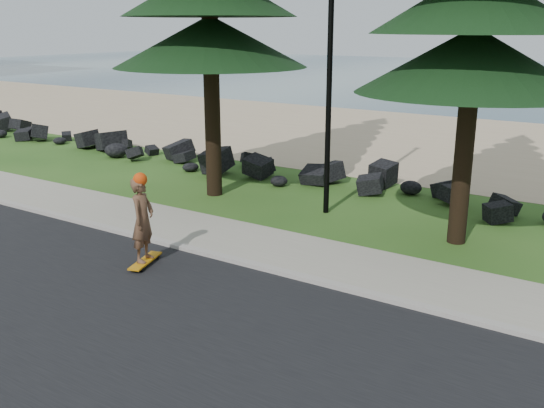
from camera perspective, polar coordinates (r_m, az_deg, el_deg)
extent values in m
plane|color=#295219|center=(13.15, -1.52, -4.24)|extent=(160.00, 160.00, 0.00)
cube|color=black|center=(10.10, -16.44, -11.60)|extent=(160.00, 7.00, 0.02)
cube|color=#A69E95|center=(12.45, -3.88, -5.25)|extent=(160.00, 0.20, 0.10)
cube|color=gray|center=(13.29, -1.03, -3.83)|extent=(160.00, 2.00, 0.08)
cube|color=tan|center=(26.01, 16.96, 5.45)|extent=(160.00, 15.00, 0.01)
cylinder|color=black|center=(15.06, 5.48, 13.92)|extent=(0.14, 0.14, 8.00)
cube|color=#C27B0B|center=(12.49, -11.84, -5.25)|extent=(0.54, 1.05, 0.03)
imported|color=brown|center=(12.20, -12.07, -1.46)|extent=(0.57, 0.71, 1.70)
sphere|color=#CF3C0B|center=(11.98, -12.31, 2.27)|extent=(0.27, 0.27, 0.27)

